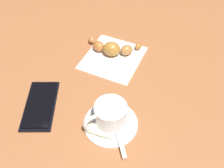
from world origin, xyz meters
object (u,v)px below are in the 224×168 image
object	(u,v)px
saucer	(111,123)
teaspoon	(115,122)
cell_phone	(40,105)
napkin	(113,58)
croissant	(112,48)
espresso_cup	(110,115)
sugar_packet	(100,131)

from	to	relation	value
saucer	teaspoon	bearing A→B (deg)	88.67
saucer	cell_phone	distance (m)	0.17
teaspoon	napkin	size ratio (longest dim) A/B	0.75
cell_phone	croissant	bearing A→B (deg)	149.96
espresso_cup	cell_phone	size ratio (longest dim) A/B	0.55
espresso_cup	croissant	xyz separation A→B (m)	(-0.23, -0.05, -0.01)
sugar_packet	croissant	world-z (taller)	croissant
napkin	cell_phone	xyz separation A→B (m)	(0.20, -0.13, 0.00)
napkin	sugar_packet	bearing A→B (deg)	6.17
sugar_packet	cell_phone	world-z (taller)	sugar_packet
saucer	croissant	distance (m)	0.24
saucer	cell_phone	bearing A→B (deg)	-94.38
teaspoon	sugar_packet	bearing A→B (deg)	-40.92
espresso_cup	teaspoon	bearing A→B (deg)	89.38
espresso_cup	cell_phone	xyz separation A→B (m)	(-0.01, -0.17, -0.03)
croissant	napkin	bearing A→B (deg)	19.46
saucer	cell_phone	size ratio (longest dim) A/B	0.77
espresso_cup	sugar_packet	xyz separation A→B (m)	(0.03, -0.01, -0.02)
napkin	cell_phone	distance (m)	0.24
napkin	saucer	bearing A→B (deg)	11.15
saucer	napkin	world-z (taller)	saucer
teaspoon	cell_phone	xyz separation A→B (m)	(-0.01, -0.18, -0.01)
saucer	cell_phone	xyz separation A→B (m)	(-0.01, -0.17, 0.00)
cell_phone	napkin	bearing A→B (deg)	146.75
espresso_cup	sugar_packet	bearing A→B (deg)	-24.68
saucer	teaspoon	size ratio (longest dim) A/B	0.99
teaspoon	espresso_cup	bearing A→B (deg)	-90.62
napkin	cell_phone	bearing A→B (deg)	-33.25
espresso_cup	croissant	world-z (taller)	espresso_cup
sugar_packet	cell_phone	bearing A→B (deg)	170.51
teaspoon	napkin	bearing A→B (deg)	-166.39
espresso_cup	napkin	bearing A→B (deg)	-169.43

